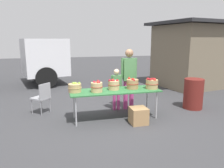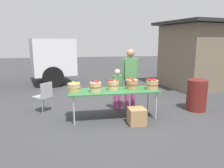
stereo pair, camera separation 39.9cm
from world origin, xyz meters
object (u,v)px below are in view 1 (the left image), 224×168
object	(u,v)px
apple_basket_red_3	(152,84)
folding_chair	(42,96)
apple_basket_red_0	(97,87)
apple_basket_red_2	(132,84)
market_table	(115,92)
apple_basket_green_0	(75,88)
child_customer	(116,86)
trash_barrel	(193,94)
vendor_adult	(129,74)
apple_basket_red_1	(114,85)
produce_crate	(138,116)

from	to	relation	value
apple_basket_red_3	folding_chair	bearing A→B (deg)	162.47
apple_basket_red_0	apple_basket_red_2	xyz separation A→B (m)	(0.97, 0.12, 0.00)
market_table	apple_basket_red_0	xyz separation A→B (m)	(-0.48, -0.07, 0.17)
apple_basket_red_2	folding_chair	world-z (taller)	apple_basket_red_2
apple_basket_green_0	folding_chair	world-z (taller)	apple_basket_green_0
apple_basket_red_3	apple_basket_green_0	bearing A→B (deg)	176.27
folding_chair	market_table	bearing A→B (deg)	107.71
market_table	child_customer	size ratio (longest dim) A/B	1.91
child_customer	folding_chair	xyz separation A→B (m)	(-2.06, 0.18, -0.20)
market_table	apple_basket_red_2	world-z (taller)	apple_basket_red_2
apple_basket_red_2	trash_barrel	world-z (taller)	apple_basket_red_2
market_table	vendor_adult	size ratio (longest dim) A/B	1.31
market_table	apple_basket_red_1	distance (m)	0.18
apple_basket_red_0	produce_crate	size ratio (longest dim) A/B	0.75
vendor_adult	child_customer	world-z (taller)	vendor_adult
folding_chair	produce_crate	distance (m)	2.67
folding_chair	trash_barrel	world-z (taller)	trash_barrel
apple_basket_red_2	vendor_adult	world-z (taller)	vendor_adult
apple_basket_green_0	vendor_adult	world-z (taller)	vendor_adult
market_table	child_customer	xyz separation A→B (m)	(0.22, 0.64, -0.00)
folding_chair	trash_barrel	bearing A→B (deg)	123.73
child_customer	trash_barrel	bearing A→B (deg)	175.83
child_customer	apple_basket_green_0	bearing A→B (deg)	31.87
child_customer	produce_crate	size ratio (longest dim) A/B	3.01
market_table	apple_basket_red_0	bearing A→B (deg)	-172.07
apple_basket_red_1	apple_basket_red_3	size ratio (longest dim) A/B	0.90
market_table	folding_chair	bearing A→B (deg)	155.85
apple_basket_red_2	apple_basket_red_3	bearing A→B (deg)	-13.90
vendor_adult	folding_chair	xyz separation A→B (m)	(-2.43, 0.17, -0.53)
market_table	trash_barrel	distance (m)	2.49
child_customer	apple_basket_red_0	bearing A→B (deg)	51.81
apple_basket_red_2	trash_barrel	distance (m)	2.03
apple_basket_red_3	trash_barrel	bearing A→B (deg)	10.61
apple_basket_green_0	folding_chair	size ratio (longest dim) A/B	0.39
apple_basket_red_3	child_customer	size ratio (longest dim) A/B	0.28
apple_basket_green_0	child_customer	bearing A→B (deg)	25.21
apple_basket_red_1	apple_basket_green_0	bearing A→B (deg)	-179.41
market_table	trash_barrel	size ratio (longest dim) A/B	2.58
trash_barrel	apple_basket_green_0	bearing A→B (deg)	-177.58
apple_basket_green_0	trash_barrel	xyz separation A→B (m)	(3.47, 0.15, -0.41)
apple_basket_red_0	trash_barrel	size ratio (longest dim) A/B	0.34
apple_basket_red_2	folding_chair	size ratio (longest dim) A/B	0.38
produce_crate	folding_chair	bearing A→B (deg)	149.97
apple_basket_red_0	produce_crate	world-z (taller)	apple_basket_red_0
vendor_adult	folding_chair	distance (m)	2.50
apple_basket_red_3	folding_chair	world-z (taller)	apple_basket_red_3
child_customer	produce_crate	bearing A→B (deg)	108.56
apple_basket_green_0	market_table	bearing A→B (deg)	-3.52
apple_basket_red_0	apple_basket_red_3	size ratio (longest dim) A/B	0.89
vendor_adult	child_customer	bearing A→B (deg)	9.97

